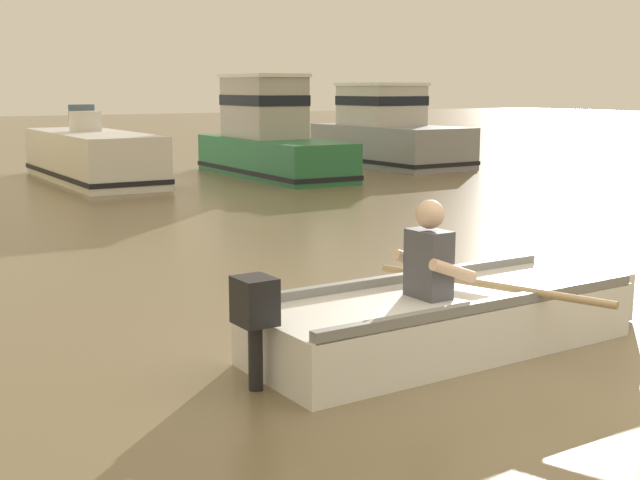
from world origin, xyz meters
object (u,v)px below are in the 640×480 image
object	(u,v)px
rowboat_with_person	(449,317)
moored_boat_green	(270,139)
moored_boat_white	(92,158)
moored_boat_grey	(388,135)

from	to	relation	value
rowboat_with_person	moored_boat_green	distance (m)	13.42
moored_boat_white	moored_boat_green	xyz separation A→B (m)	(3.85, -1.05, 0.34)
moored_boat_grey	rowboat_with_person	bearing A→B (deg)	-125.46
moored_boat_white	moored_boat_green	bearing A→B (deg)	-15.32
moored_boat_white	moored_boat_grey	bearing A→B (deg)	-3.14
moored_boat_white	moored_boat_grey	distance (m)	7.77
rowboat_with_person	moored_boat_grey	distance (m)	15.90
rowboat_with_person	moored_boat_white	world-z (taller)	moored_boat_white
rowboat_with_person	moored_boat_green	bearing A→B (deg)	66.66
moored_boat_grey	moored_boat_green	bearing A→B (deg)	-170.86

